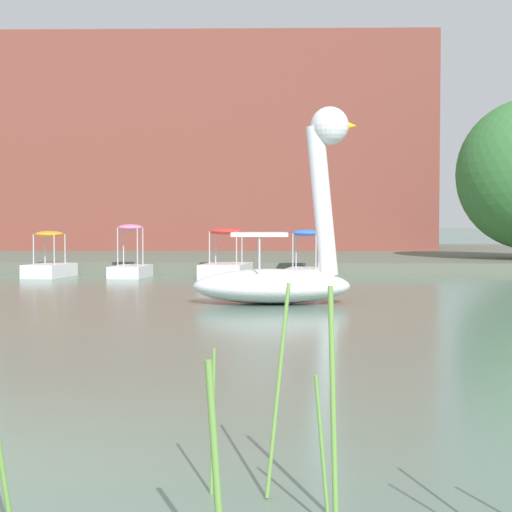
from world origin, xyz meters
The scene contains 9 objects.
shore_bank_far centered at (0.00, 32.72, 0.19)m, with size 149.02×23.42×0.38m, color #5B6051.
swan_boat centered at (1.99, 11.77, 0.89)m, with size 3.41×1.95×4.01m.
pedal_boat_blue centered at (2.39, 19.57, 0.38)m, with size 1.31×1.87×1.44m.
pedal_boat_red centered at (0.01, 19.58, 0.40)m, with size 1.47×2.26×1.49m.
pedal_boat_pink centered at (-2.90, 19.70, 0.40)m, with size 1.06×1.79×1.59m.
pedal_boat_orange centered at (-5.37, 19.61, 0.39)m, with size 1.27×1.95×1.39m.
parked_van centered at (-0.85, 34.70, 1.38)m, with size 4.46×2.43×1.84m.
apartment_block centered at (-2.07, 37.50, 5.29)m, with size 19.92×11.06×9.82m, color brown.
reed_clump_foreground centered at (2.11, -1.10, 0.52)m, with size 3.77×1.38×1.30m.
Camera 1 is at (2.65, -5.51, 1.66)m, focal length 59.51 mm.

